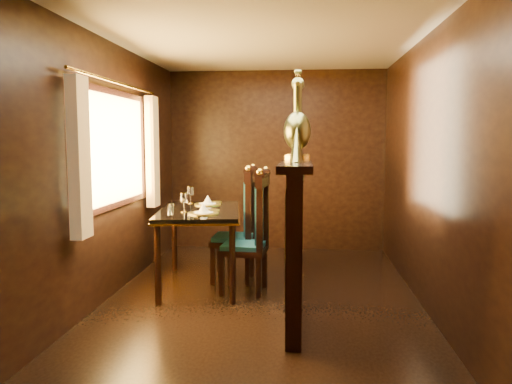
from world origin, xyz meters
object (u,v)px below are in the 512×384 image
(peacock_left, at_px, (297,114))
(peacock_right, at_px, (298,116))
(dining_table, at_px, (199,216))
(chair_right, at_px, (244,221))
(chair_left, at_px, (255,228))

(peacock_left, bearing_deg, peacock_right, 90.00)
(dining_table, distance_m, peacock_right, 1.47)
(dining_table, xyz_separation_m, chair_right, (0.45, 0.21, -0.08))
(dining_table, relative_size, peacock_left, 1.76)
(chair_left, bearing_deg, chair_right, 116.96)
(chair_left, relative_size, peacock_left, 1.51)
(chair_left, xyz_separation_m, peacock_left, (0.42, -0.28, 1.12))
(dining_table, distance_m, chair_left, 0.64)
(dining_table, xyz_separation_m, peacock_left, (1.03, -0.47, 1.04))
(chair_left, xyz_separation_m, peacock_right, (0.42, 0.04, 1.12))
(peacock_right, bearing_deg, peacock_left, -90.00)
(dining_table, xyz_separation_m, peacock_right, (1.03, -0.15, 1.04))
(chair_right, height_order, peacock_left, peacock_left)
(peacock_left, distance_m, peacock_right, 0.32)
(chair_right, bearing_deg, peacock_right, -29.95)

